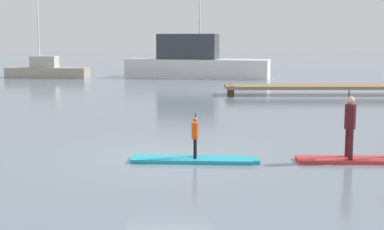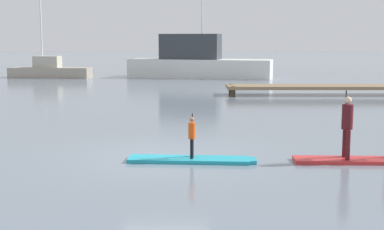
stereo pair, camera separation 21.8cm
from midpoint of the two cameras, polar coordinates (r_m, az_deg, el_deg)
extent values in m
plane|color=slate|center=(14.52, -3.19, -4.64)|extent=(240.00, 240.00, 0.00)
cube|color=#1E9EB2|center=(14.04, -0.43, -4.86)|extent=(3.28, 0.94, 0.10)
cube|color=#1E9EB2|center=(14.03, 6.40, -4.92)|extent=(0.27, 0.52, 0.09)
cylinder|color=black|center=(14.08, -0.08, -3.53)|extent=(0.08, 0.08, 0.52)
cylinder|color=black|center=(13.86, -0.13, -3.72)|extent=(0.08, 0.08, 0.52)
cylinder|color=#E54C14|center=(13.88, -0.10, -1.71)|extent=(0.21, 0.21, 0.43)
sphere|color=#8C664C|center=(13.83, -0.10, -0.49)|extent=(0.12, 0.12, 0.12)
cylinder|color=black|center=(14.07, -0.06, -2.19)|extent=(0.03, 0.03, 1.17)
cube|color=black|center=(14.17, -0.06, -4.16)|extent=(0.04, 0.14, 0.18)
cube|color=red|center=(14.64, 17.10, -4.69)|extent=(3.22, 0.80, 0.10)
cylinder|color=#4C1419|center=(14.65, 16.09, -2.86)|extent=(0.12, 0.12, 0.79)
cylinder|color=#4C1419|center=(14.32, 16.43, -3.12)|extent=(0.12, 0.12, 0.79)
cylinder|color=#4C1419|center=(14.37, 16.37, -0.18)|extent=(0.30, 0.30, 0.65)
sphere|color=beige|center=(14.31, 16.45, 1.57)|extent=(0.19, 0.19, 0.19)
cylinder|color=black|center=(14.61, 16.13, -0.90)|extent=(0.03, 0.03, 1.79)
cube|color=black|center=(14.75, 16.00, -3.99)|extent=(0.04, 0.14, 0.18)
cube|color=silver|center=(44.01, 0.46, 5.08)|extent=(12.23, 5.66, 1.53)
cube|color=#33383D|center=(44.13, -0.56, 7.43)|extent=(5.28, 3.34, 2.09)
cube|color=#9E9384|center=(45.62, -15.50, 4.46)|extent=(6.75, 2.44, 0.85)
cube|color=#B2AD9E|center=(45.65, -15.84, 5.58)|extent=(2.16, 1.53, 0.95)
cylinder|color=silver|center=(45.76, -16.47, 8.99)|extent=(0.12, 0.12, 4.54)
cube|color=#846B4C|center=(31.68, 16.13, 2.96)|extent=(13.92, 2.02, 0.18)
cylinder|color=#473828|center=(29.76, 4.12, 2.57)|extent=(0.28, 0.28, 0.56)
cylinder|color=#473828|center=(31.18, 3.91, 2.83)|extent=(0.28, 0.28, 0.56)
camera|label=1|loc=(0.11, -90.41, -0.06)|focal=49.17mm
camera|label=2|loc=(0.11, 89.59, 0.06)|focal=49.17mm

